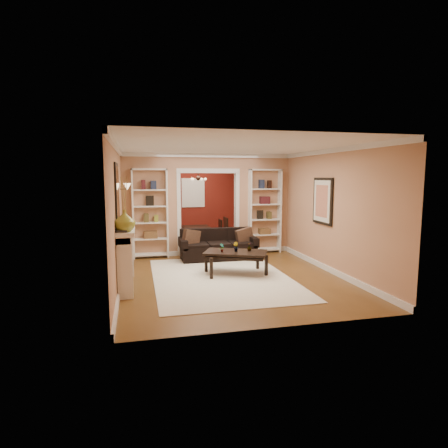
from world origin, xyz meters
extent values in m
plane|color=brown|center=(0.00, 0.00, 0.00)|extent=(8.00, 8.00, 0.00)
plane|color=white|center=(0.00, 0.00, 2.70)|extent=(8.00, 8.00, 0.00)
plane|color=tan|center=(0.00, 4.00, 1.35)|extent=(8.00, 0.00, 8.00)
plane|color=tan|center=(0.00, -4.00, 1.35)|extent=(8.00, 0.00, 8.00)
plane|color=tan|center=(-2.25, 0.00, 1.35)|extent=(0.00, 8.00, 8.00)
plane|color=tan|center=(2.25, 0.00, 1.35)|extent=(0.00, 8.00, 8.00)
cube|color=tan|center=(0.00, 1.20, 1.35)|extent=(4.50, 0.15, 2.70)
cube|color=maroon|center=(0.00, 3.97, 1.32)|extent=(4.44, 0.04, 2.64)
cube|color=#8CA5CC|center=(0.00, 3.93, 1.55)|extent=(0.78, 0.03, 0.98)
cube|color=white|center=(-0.21, -1.31, 0.01)|extent=(2.79, 3.89, 0.01)
cube|color=black|center=(0.11, 0.45, 0.38)|extent=(1.96, 0.84, 0.76)
cube|color=brown|center=(-0.58, 0.43, 0.60)|extent=(0.47, 0.34, 0.46)
cube|color=brown|center=(0.80, 0.43, 0.59)|extent=(0.46, 0.22, 0.44)
cube|color=black|center=(0.17, -1.07, 0.25)|extent=(1.49, 1.18, 0.50)
imported|color=#336626|center=(-0.14, -1.07, 0.59)|extent=(0.12, 0.11, 0.19)
imported|color=#336626|center=(0.17, -1.07, 0.60)|extent=(0.12, 0.14, 0.20)
imported|color=#336626|center=(0.47, -1.07, 0.59)|extent=(0.13, 0.13, 0.18)
cube|color=white|center=(-1.55, 1.03, 1.15)|extent=(0.90, 0.30, 2.30)
cube|color=white|center=(1.55, 1.03, 1.15)|extent=(0.90, 0.30, 2.30)
cube|color=white|center=(-2.09, -1.50, 0.58)|extent=(0.32, 1.70, 1.16)
imported|color=olive|center=(-2.09, -2.13, 1.35)|extent=(0.37, 0.37, 0.37)
cube|color=silver|center=(-2.23, -1.50, 1.80)|extent=(0.03, 0.95, 1.10)
cube|color=#FFE0A5|center=(-2.15, 0.55, 1.83)|extent=(0.18, 0.18, 0.22)
cube|color=black|center=(2.21, -1.00, 1.55)|extent=(0.04, 0.85, 1.05)
imported|color=black|center=(-0.04, 2.60, 0.26)|extent=(1.50, 0.84, 0.53)
cube|color=black|center=(-0.59, 2.30, 0.43)|extent=(0.54, 0.54, 0.86)
cube|color=black|center=(0.51, 2.30, 0.44)|extent=(0.48, 0.48, 0.89)
cube|color=black|center=(-0.59, 2.90, 0.47)|extent=(0.53, 0.53, 0.94)
cube|color=black|center=(0.51, 2.90, 0.38)|extent=(0.48, 0.48, 0.75)
cube|color=#301D16|center=(0.00, 2.70, 2.02)|extent=(0.50, 0.50, 0.30)
camera|label=1|loc=(-1.88, -8.71, 2.10)|focal=30.00mm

